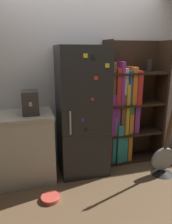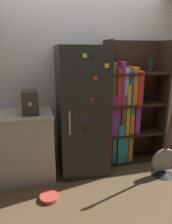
% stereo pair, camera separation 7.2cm
% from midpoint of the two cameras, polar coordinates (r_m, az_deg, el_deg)
% --- Properties ---
extents(ground_plane, '(16.00, 16.00, 0.00)m').
position_cam_midpoint_polar(ground_plane, '(3.22, 0.47, -16.10)').
color(ground_plane, brown).
extents(wall_back, '(8.00, 0.05, 2.60)m').
position_cam_midpoint_polar(wall_back, '(3.22, -1.62, 8.61)').
color(wall_back, silver).
rests_on(wall_back, ground_plane).
extents(refrigerator, '(0.66, 0.59, 1.77)m').
position_cam_midpoint_polar(refrigerator, '(3.01, -0.28, 0.01)').
color(refrigerator, black).
rests_on(refrigerator, ground_plane).
extents(bookshelf, '(0.94, 0.35, 1.84)m').
position_cam_midpoint_polar(bookshelf, '(3.38, 11.04, 0.56)').
color(bookshelf, black).
rests_on(bookshelf, ground_plane).
extents(kitchen_counter, '(0.81, 0.60, 0.92)m').
position_cam_midpoint_polar(kitchen_counter, '(3.07, -15.43, -8.63)').
color(kitchen_counter, '#BCB7A8').
rests_on(kitchen_counter, ground_plane).
extents(espresso_machine, '(0.20, 0.33, 0.30)m').
position_cam_midpoint_polar(espresso_machine, '(2.85, -13.72, 2.50)').
color(espresso_machine, '#38332D').
rests_on(espresso_machine, kitchen_counter).
extents(guitar, '(0.35, 0.31, 1.24)m').
position_cam_midpoint_polar(guitar, '(3.33, 20.17, -12.59)').
color(guitar, black).
rests_on(guitar, ground_plane).
extents(pet_bowl, '(0.23, 0.23, 0.05)m').
position_cam_midpoint_polar(pet_bowl, '(2.80, -8.83, -21.13)').
color(pet_bowl, '#D84C3F').
rests_on(pet_bowl, ground_plane).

